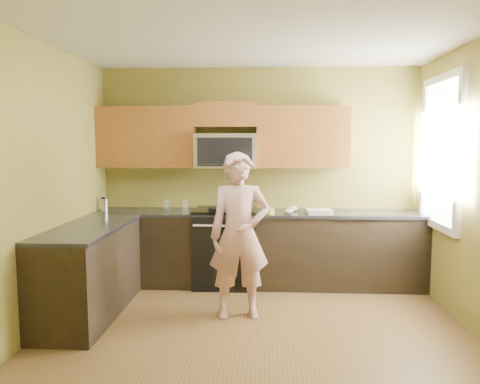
# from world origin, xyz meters

# --- Properties ---
(floor) EXTENTS (4.00, 4.00, 0.00)m
(floor) POSITION_xyz_m (0.00, 0.00, 0.00)
(floor) COLOR brown
(floor) RESTS_ON ground
(ceiling) EXTENTS (4.00, 4.00, 0.00)m
(ceiling) POSITION_xyz_m (0.00, 0.00, 2.70)
(ceiling) COLOR white
(ceiling) RESTS_ON ground
(wall_back) EXTENTS (4.00, 0.00, 4.00)m
(wall_back) POSITION_xyz_m (0.00, 2.00, 1.35)
(wall_back) COLOR olive
(wall_back) RESTS_ON ground
(wall_front) EXTENTS (4.00, 0.00, 4.00)m
(wall_front) POSITION_xyz_m (0.00, -2.00, 1.35)
(wall_front) COLOR olive
(wall_front) RESTS_ON ground
(wall_left) EXTENTS (0.00, 4.00, 4.00)m
(wall_left) POSITION_xyz_m (-2.00, 0.00, 1.35)
(wall_left) COLOR olive
(wall_left) RESTS_ON ground
(cabinet_back_run) EXTENTS (4.00, 0.60, 0.88)m
(cabinet_back_run) POSITION_xyz_m (0.00, 1.70, 0.44)
(cabinet_back_run) COLOR black
(cabinet_back_run) RESTS_ON floor
(cabinet_left_run) EXTENTS (0.60, 1.60, 0.88)m
(cabinet_left_run) POSITION_xyz_m (-1.70, 0.60, 0.44)
(cabinet_left_run) COLOR black
(cabinet_left_run) RESTS_ON floor
(countertop_back) EXTENTS (4.00, 0.62, 0.04)m
(countertop_back) POSITION_xyz_m (0.00, 1.69, 0.90)
(countertop_back) COLOR black
(countertop_back) RESTS_ON cabinet_back_run
(countertop_left) EXTENTS (0.62, 1.60, 0.04)m
(countertop_left) POSITION_xyz_m (-1.69, 0.60, 0.90)
(countertop_left) COLOR black
(countertop_left) RESTS_ON cabinet_left_run
(stove) EXTENTS (0.76, 0.65, 0.95)m
(stove) POSITION_xyz_m (-0.40, 1.68, 0.47)
(stove) COLOR black
(stove) RESTS_ON floor
(microwave) EXTENTS (0.76, 0.40, 0.42)m
(microwave) POSITION_xyz_m (-0.40, 1.80, 1.45)
(microwave) COLOR silver
(microwave) RESTS_ON wall_back
(upper_cab_left) EXTENTS (1.22, 0.33, 0.75)m
(upper_cab_left) POSITION_xyz_m (-1.39, 1.83, 1.45)
(upper_cab_left) COLOR brown
(upper_cab_left) RESTS_ON wall_back
(upper_cab_right) EXTENTS (1.12, 0.33, 0.75)m
(upper_cab_right) POSITION_xyz_m (0.54, 1.83, 1.45)
(upper_cab_right) COLOR brown
(upper_cab_right) RESTS_ON wall_back
(upper_cab_over_mw) EXTENTS (0.76, 0.33, 0.30)m
(upper_cab_over_mw) POSITION_xyz_m (-0.40, 1.83, 2.10)
(upper_cab_over_mw) COLOR brown
(upper_cab_over_mw) RESTS_ON wall_back
(window) EXTENTS (0.06, 1.06, 1.66)m
(window) POSITION_xyz_m (1.98, 1.20, 1.65)
(window) COLOR white
(window) RESTS_ON wall_right
(woman) EXTENTS (0.66, 0.49, 1.66)m
(woman) POSITION_xyz_m (-0.17, 0.65, 0.83)
(woman) COLOR #CB6865
(woman) RESTS_ON floor
(frying_pan) EXTENTS (0.31, 0.47, 0.06)m
(frying_pan) POSITION_xyz_m (-0.46, 1.42, 0.95)
(frying_pan) COLOR black
(frying_pan) RESTS_ON stove
(butter_tub) EXTENTS (0.16, 0.16, 0.09)m
(butter_tub) POSITION_xyz_m (0.14, 1.51, 0.92)
(butter_tub) COLOR yellow
(butter_tub) RESTS_ON countertop_back
(toast_slice) EXTENTS (0.12, 0.12, 0.01)m
(toast_slice) POSITION_xyz_m (0.65, 1.70, 0.93)
(toast_slice) COLOR #B27F47
(toast_slice) RESTS_ON countertop_back
(napkin_a) EXTENTS (0.15, 0.15, 0.06)m
(napkin_a) POSITION_xyz_m (0.37, 1.54, 0.95)
(napkin_a) COLOR silver
(napkin_a) RESTS_ON countertop_back
(napkin_b) EXTENTS (0.16, 0.16, 0.07)m
(napkin_b) POSITION_xyz_m (0.43, 1.72, 0.95)
(napkin_b) COLOR silver
(napkin_b) RESTS_ON countertop_back
(dish_towel) EXTENTS (0.32, 0.26, 0.05)m
(dish_towel) POSITION_xyz_m (0.73, 1.55, 0.95)
(dish_towel) COLOR silver
(dish_towel) RESTS_ON countertop_back
(travel_mug) EXTENTS (0.10, 0.10, 0.17)m
(travel_mug) POSITION_xyz_m (-1.90, 1.65, 0.92)
(travel_mug) COLOR silver
(travel_mug) RESTS_ON countertop_back
(glass_b) EXTENTS (0.07, 0.07, 0.12)m
(glass_b) POSITION_xyz_m (-1.16, 1.82, 0.98)
(glass_b) COLOR silver
(glass_b) RESTS_ON countertop_back
(glass_c) EXTENTS (0.09, 0.09, 0.12)m
(glass_c) POSITION_xyz_m (-0.92, 1.85, 0.98)
(glass_c) COLOR silver
(glass_c) RESTS_ON countertop_back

